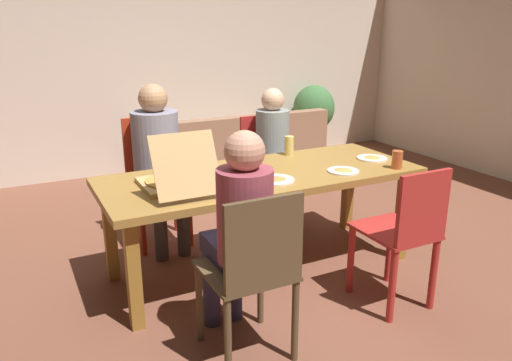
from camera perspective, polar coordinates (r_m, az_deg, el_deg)
ground_plane at (r=3.66m, az=0.72°, el=-9.97°), size 20.00×20.00×0.00m
back_wall at (r=6.03m, az=-12.81°, el=13.74°), size 7.03×0.12×2.67m
side_wall_right at (r=6.29m, az=26.84°, el=12.48°), size 0.12×5.02×2.67m
dining_table at (r=3.41m, az=0.76°, el=-0.32°), size 2.20×0.86×0.72m
chair_0 at (r=2.50m, az=-0.27°, el=-10.09°), size 0.43×0.44×0.94m
person_0 at (r=2.55m, az=-1.93°, el=-5.08°), size 0.29×0.50×1.21m
chair_1 at (r=4.03m, az=-11.58°, el=0.50°), size 0.44×0.41×1.00m
person_1 at (r=3.84m, az=-11.22°, el=3.10°), size 0.36×0.53×1.27m
chair_2 at (r=4.43m, az=1.31°, el=2.41°), size 0.46×0.40×0.92m
person_2 at (r=4.26m, az=2.30°, el=3.99°), size 0.29×0.48×1.18m
chair_3 at (r=3.12m, az=16.67°, el=-5.91°), size 0.39×0.45×0.91m
pizza_box_0 at (r=3.10m, az=-9.37°, el=0.07°), size 0.39×0.56×0.38m
plate_0 at (r=3.83m, az=13.25°, el=2.56°), size 0.23×0.23×0.03m
plate_1 at (r=3.46m, az=10.02°, el=1.16°), size 0.22×0.22×0.03m
plate_2 at (r=3.21m, az=2.35°, el=0.15°), size 0.24×0.24×0.03m
drinking_glass_0 at (r=3.84m, az=3.84°, el=4.03°), size 0.07×0.07×0.15m
drinking_glass_1 at (r=3.61m, az=15.96°, el=2.32°), size 0.07×0.07×0.13m
couch at (r=5.88m, az=-2.38°, el=3.56°), size 2.08×0.84×0.72m
potted_plant at (r=6.67m, az=6.66°, el=7.64°), size 0.55×0.55×0.93m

